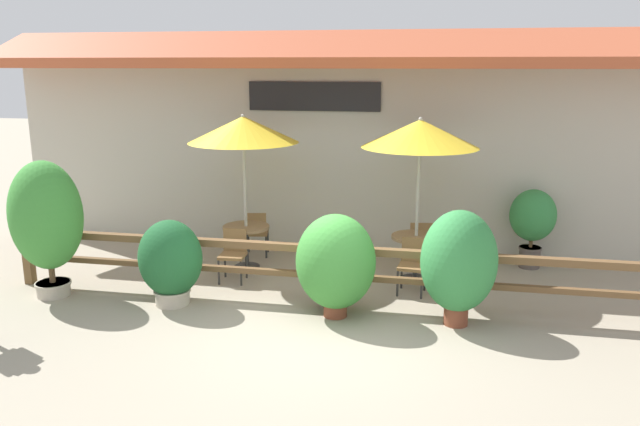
# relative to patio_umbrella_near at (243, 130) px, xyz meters

# --- Properties ---
(ground_plane) EXTENTS (60.00, 60.00, 0.00)m
(ground_plane) POSITION_rel_patio_umbrella_near_xyz_m (1.81, -2.56, -2.50)
(ground_plane) COLOR #9E937F
(building_facade) EXTENTS (14.28, 1.49, 4.23)m
(building_facade) POSITION_rel_patio_umbrella_near_xyz_m (1.81, 1.55, -0.33)
(building_facade) COLOR #BCB7A8
(building_facade) RESTS_ON ground
(patio_railing) EXTENTS (10.40, 0.14, 0.95)m
(patio_railing) POSITION_rel_patio_umbrella_near_xyz_m (1.81, -1.51, -1.80)
(patio_railing) COLOR brown
(patio_railing) RESTS_ON ground
(patio_umbrella_near) EXTENTS (1.92, 1.92, 2.76)m
(patio_umbrella_near) POSITION_rel_patio_umbrella_near_xyz_m (0.00, 0.00, 0.00)
(patio_umbrella_near) COLOR #B7B2A8
(patio_umbrella_near) RESTS_ON ground
(dining_table_near) EXTENTS (0.84, 0.84, 0.78)m
(dining_table_near) POSITION_rel_patio_umbrella_near_xyz_m (0.00, -0.00, -1.88)
(dining_table_near) COLOR olive
(dining_table_near) RESTS_ON ground
(chair_near_streetside) EXTENTS (0.45, 0.45, 0.88)m
(chair_near_streetside) POSITION_rel_patio_umbrella_near_xyz_m (-0.01, -0.69, -2.00)
(chair_near_streetside) COLOR olive
(chair_near_streetside) RESTS_ON ground
(chair_near_wallside) EXTENTS (0.49, 0.49, 0.88)m
(chair_near_wallside) POSITION_rel_patio_umbrella_near_xyz_m (-0.02, 0.70, -2.00)
(chair_near_wallside) COLOR olive
(chair_near_wallside) RESTS_ON ground
(patio_umbrella_middle) EXTENTS (1.92, 1.92, 2.76)m
(patio_umbrella_middle) POSITION_rel_patio_umbrella_near_xyz_m (3.02, -0.08, 0.00)
(patio_umbrella_middle) COLOR #B7B2A8
(patio_umbrella_middle) RESTS_ON ground
(dining_table_middle) EXTENTS (0.84, 0.84, 0.78)m
(dining_table_middle) POSITION_rel_patio_umbrella_near_xyz_m (3.02, -0.08, -1.88)
(dining_table_middle) COLOR olive
(dining_table_middle) RESTS_ON ground
(chair_middle_streetside) EXTENTS (0.46, 0.46, 0.88)m
(chair_middle_streetside) POSITION_rel_patio_umbrella_near_xyz_m (3.00, -0.70, -2.00)
(chair_middle_streetside) COLOR olive
(chair_middle_streetside) RESTS_ON ground
(chair_middle_wallside) EXTENTS (0.48, 0.48, 0.88)m
(chair_middle_wallside) POSITION_rel_patio_umbrella_near_xyz_m (3.07, 0.55, -2.00)
(chair_middle_wallside) COLOR olive
(chair_middle_wallside) RESTS_ON ground
(potted_plant_small_flowering) EXTENTS (1.06, 0.95, 1.66)m
(potted_plant_small_flowering) POSITION_rel_patio_umbrella_near_xyz_m (3.68, -1.87, -1.58)
(potted_plant_small_flowering) COLOR brown
(potted_plant_small_flowering) RESTS_ON ground
(potted_plant_broad_leaf) EXTENTS (1.13, 1.02, 2.18)m
(potted_plant_broad_leaf) POSITION_rel_patio_umbrella_near_xyz_m (-2.60, -1.94, -1.22)
(potted_plant_broad_leaf) COLOR #B7AD99
(potted_plant_broad_leaf) RESTS_ON ground
(potted_plant_tall_tropical) EXTENTS (0.98, 0.88, 1.33)m
(potted_plant_tall_tropical) POSITION_rel_patio_umbrella_near_xyz_m (-0.59, -1.92, -1.80)
(potted_plant_tall_tropical) COLOR #B7AD99
(potted_plant_tall_tropical) RESTS_ON ground
(potted_plant_entrance_palm) EXTENTS (1.16, 1.04, 1.53)m
(potted_plant_entrance_palm) POSITION_rel_patio_umbrella_near_xyz_m (1.95, -1.90, -1.68)
(potted_plant_entrance_palm) COLOR brown
(potted_plant_entrance_palm) RESTS_ON ground
(potted_plant_corner_fern) EXTENTS (0.81, 0.73, 1.44)m
(potted_plant_corner_fern) POSITION_rel_patio_umbrella_near_xyz_m (5.03, 0.99, -1.60)
(potted_plant_corner_fern) COLOR #564C47
(potted_plant_corner_fern) RESTS_ON ground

